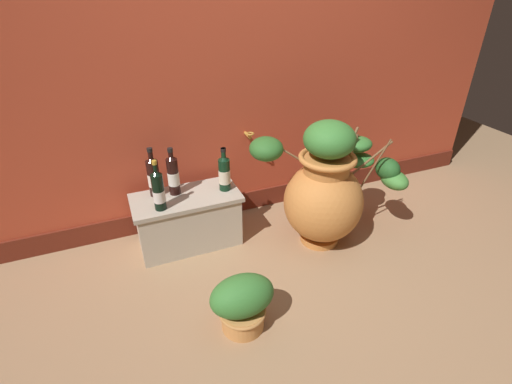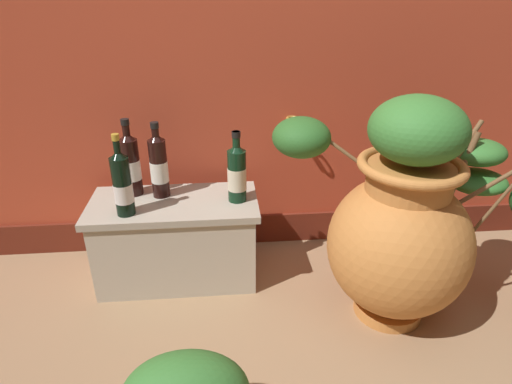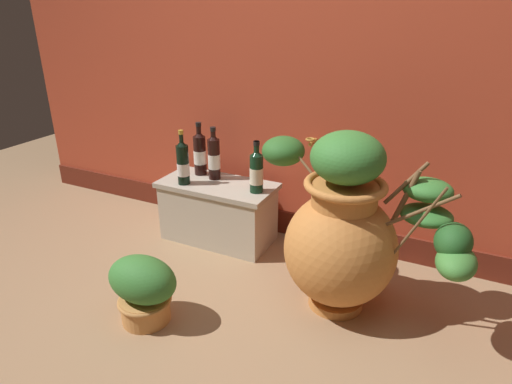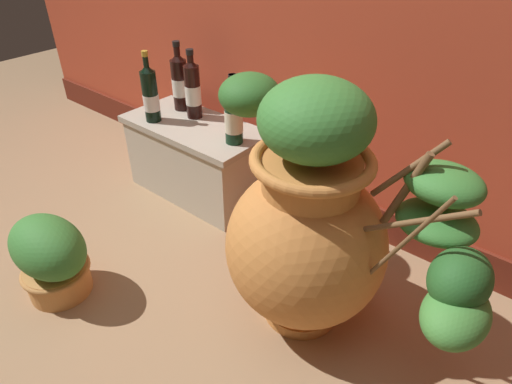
% 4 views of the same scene
% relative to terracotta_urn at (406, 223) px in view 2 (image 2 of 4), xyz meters
% --- Properties ---
extents(terracotta_urn, '(1.05, 0.54, 0.90)m').
position_rel_terracotta_urn_xyz_m(terracotta_urn, '(0.00, 0.00, 0.00)').
color(terracotta_urn, '#CC7F3D').
rests_on(terracotta_urn, ground_plane).
extents(stone_ledge, '(0.72, 0.35, 0.39)m').
position_rel_terracotta_urn_xyz_m(stone_ledge, '(-0.89, 0.32, -0.21)').
color(stone_ledge, beige).
rests_on(stone_ledge, ground_plane).
extents(wine_bottle_left, '(0.08, 0.08, 0.34)m').
position_rel_terracotta_urn_xyz_m(wine_bottle_left, '(-1.07, 0.41, 0.12)').
color(wine_bottle_left, black).
rests_on(wine_bottle_left, stone_ledge).
extents(wine_bottle_middle, '(0.08, 0.08, 0.34)m').
position_rel_terracotta_urn_xyz_m(wine_bottle_middle, '(-1.07, 0.22, 0.11)').
color(wine_bottle_middle, black).
rests_on(wine_bottle_middle, stone_ledge).
extents(wine_bottle_right, '(0.08, 0.08, 0.31)m').
position_rel_terracotta_urn_xyz_m(wine_bottle_right, '(-0.62, 0.31, 0.10)').
color(wine_bottle_right, black).
rests_on(wine_bottle_right, stone_ledge).
extents(wine_bottle_back, '(0.08, 0.08, 0.33)m').
position_rel_terracotta_urn_xyz_m(wine_bottle_back, '(-0.95, 0.38, 0.12)').
color(wine_bottle_back, black).
rests_on(wine_bottle_back, stone_ledge).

